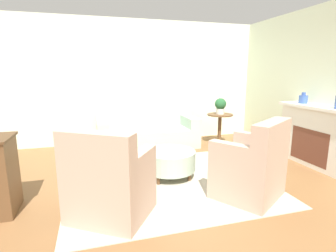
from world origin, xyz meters
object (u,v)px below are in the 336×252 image
(armchair_left, at_px, (109,184))
(side_table, at_px, (220,124))
(ottoman_table, at_px, (170,160))
(vase_mantel_near, at_px, (303,99))
(potted_plant_on_side_table, at_px, (220,105))
(armchair_right, at_px, (252,168))
(couch, at_px, (147,133))

(armchair_left, relative_size, side_table, 1.55)
(ottoman_table, distance_m, vase_mantel_near, 2.75)
(armchair_left, relative_size, potted_plant_on_side_table, 3.07)
(armchair_left, bearing_deg, armchair_right, 0.00)
(vase_mantel_near, bearing_deg, potted_plant_on_side_table, 125.34)
(armchair_left, distance_m, vase_mantel_near, 3.84)
(couch, bearing_deg, side_table, -10.25)
(vase_mantel_near, relative_size, potted_plant_on_side_table, 0.57)
(ottoman_table, xyz_separation_m, vase_mantel_near, (2.61, 0.17, 0.87))
(side_table, relative_size, vase_mantel_near, 3.47)
(couch, relative_size, armchair_left, 1.97)
(armchair_right, relative_size, potted_plant_on_side_table, 3.07)
(couch, distance_m, armchair_left, 2.96)
(armchair_left, distance_m, ottoman_table, 1.38)
(armchair_left, distance_m, armchair_right, 1.83)
(armchair_right, xyz_separation_m, potted_plant_on_side_table, (0.80, 2.48, 0.50))
(side_table, relative_size, potted_plant_on_side_table, 1.97)
(couch, relative_size, ottoman_table, 2.66)
(couch, xyz_separation_m, armchair_right, (0.81, -2.77, 0.10))
(armchair_left, relative_size, vase_mantel_near, 5.39)
(side_table, bearing_deg, armchair_left, -136.72)
(ottoman_table, bearing_deg, potted_plant_on_side_table, 42.92)
(ottoman_table, xyz_separation_m, potted_plant_on_side_table, (1.64, 1.53, 0.62))
(ottoman_table, bearing_deg, vase_mantel_near, 3.76)
(ottoman_table, xyz_separation_m, side_table, (1.64, 1.53, 0.21))
(ottoman_table, relative_size, side_table, 1.15)
(armchair_right, height_order, vase_mantel_near, vase_mantel_near)
(armchair_left, distance_m, side_table, 3.62)
(couch, bearing_deg, armchair_left, -110.19)
(armchair_right, bearing_deg, vase_mantel_near, 32.47)
(potted_plant_on_side_table, bearing_deg, vase_mantel_near, -54.66)
(armchair_right, bearing_deg, couch, 106.34)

